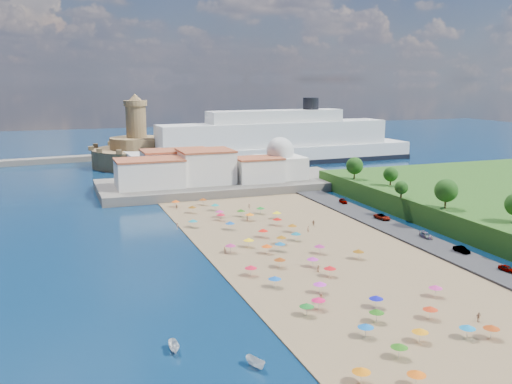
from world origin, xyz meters
name	(u,v)px	position (x,y,z in m)	size (l,w,h in m)	color
ground	(276,246)	(0.00, 0.00, 0.00)	(700.00, 700.00, 0.00)	#071938
terrace	(226,184)	(10.00, 73.00, 1.50)	(90.00, 36.00, 3.00)	#59544C
jetty	(149,174)	(-12.00, 108.00, 1.20)	(18.00, 70.00, 2.40)	#59544C
waterfront_buildings	(190,168)	(-3.05, 73.64, 7.88)	(57.00, 29.00, 11.00)	silver
domed_building	(280,162)	(30.00, 71.00, 8.97)	(16.00, 16.00, 15.00)	silver
fortress	(137,151)	(-12.00, 138.00, 6.68)	(40.00, 40.00, 32.40)	#9C7C4E
cruise_ship	(275,144)	(49.55, 124.23, 8.93)	(138.97, 27.66, 30.16)	black
beach_parasols	(287,249)	(-1.53, -9.95, 2.15)	(31.70, 115.15, 2.20)	gray
beachgoers	(266,238)	(-1.30, 3.40, 1.11)	(35.46, 96.59, 1.88)	tan
moored_boats	(213,354)	(-29.10, -48.64, 0.72)	(11.52, 12.28, 1.45)	white
parked_cars	(403,226)	(36.00, 1.30, 1.38)	(3.12, 72.47, 1.44)	gray
hillside_trees	(456,194)	(47.36, -4.30, 10.02)	(13.51, 110.11, 7.66)	#382314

